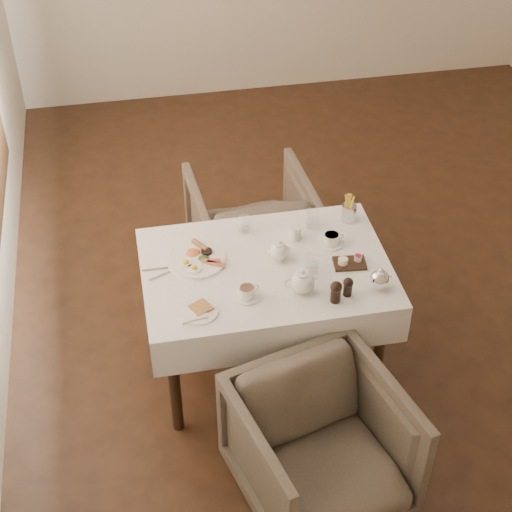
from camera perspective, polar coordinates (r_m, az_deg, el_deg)
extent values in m
plane|color=black|center=(5.30, 7.40, -0.24)|extent=(5.00, 5.00, 0.00)
cube|color=black|center=(4.07, 0.72, -1.12)|extent=(1.20, 0.80, 0.04)
cube|color=white|center=(4.12, 0.72, -1.99)|extent=(1.28, 0.88, 0.23)
cylinder|color=black|center=(4.52, -6.92, -2.72)|extent=(0.06, 0.06, 0.70)
cylinder|color=black|center=(4.67, 6.36, -1.02)|extent=(0.06, 0.06, 0.70)
cylinder|color=black|center=(4.04, -5.96, -9.16)|extent=(0.06, 0.06, 0.70)
cylinder|color=black|center=(4.21, 8.90, -6.99)|extent=(0.06, 0.06, 0.70)
imported|color=#4B4137|center=(3.79, 4.75, -13.75)|extent=(0.91, 0.92, 0.69)
imported|color=#4B4137|center=(4.98, -0.34, 2.19)|extent=(0.78, 0.80, 0.68)
cylinder|color=white|center=(4.08, -4.36, -0.26)|extent=(0.31, 0.31, 0.01)
ellipsoid|color=orange|center=(4.11, -4.61, 0.32)|extent=(0.08, 0.07, 0.03)
cylinder|color=brown|center=(4.15, -4.09, 0.80)|extent=(0.08, 0.11, 0.03)
cylinder|color=black|center=(4.11, -3.61, 0.33)|extent=(0.06, 0.06, 0.02)
cube|color=maroon|center=(4.04, -3.12, -0.47)|extent=(0.11, 0.07, 0.01)
ellipsoid|color=#264C19|center=(4.08, -3.83, -0.12)|extent=(0.06, 0.05, 0.02)
cylinder|color=white|center=(3.80, -4.18, -4.02)|extent=(0.19, 0.19, 0.01)
cube|color=olive|center=(3.80, -4.05, -3.77)|extent=(0.13, 0.12, 0.01)
cube|color=white|center=(3.78, -4.61, -4.24)|extent=(0.14, 0.11, 0.02)
cylinder|color=white|center=(4.20, 2.86, 1.74)|extent=(0.09, 0.09, 0.08)
cylinder|color=white|center=(3.87, -0.66, -2.95)|extent=(0.13, 0.13, 0.01)
cylinder|color=white|center=(3.84, -0.66, -2.61)|extent=(0.10, 0.10, 0.06)
cylinder|color=#9E6A47|center=(3.83, -0.66, -2.32)|extent=(0.07, 0.07, 0.00)
cylinder|color=white|center=(4.20, 5.49, 0.93)|extent=(0.13, 0.13, 0.01)
cylinder|color=white|center=(4.18, 5.51, 1.27)|extent=(0.09, 0.09, 0.06)
cylinder|color=#9E6A47|center=(4.16, 5.54, 1.55)|extent=(0.07, 0.07, 0.00)
cylinder|color=silver|center=(4.24, -0.87, 2.35)|extent=(0.09, 0.09, 0.09)
cylinder|color=silver|center=(3.99, 4.07, -0.56)|extent=(0.09, 0.09, 0.10)
cylinder|color=silver|center=(4.29, 4.14, 2.73)|extent=(0.08, 0.08, 0.10)
cube|color=black|center=(4.08, 6.82, -0.53)|extent=(0.18, 0.13, 0.01)
cylinder|color=white|center=(4.05, 6.35, -0.37)|extent=(0.05, 0.05, 0.03)
cylinder|color=maroon|center=(4.08, 7.43, -0.14)|extent=(0.04, 0.04, 0.03)
cylinder|color=silver|center=(4.35, 6.76, 3.15)|extent=(0.08, 0.08, 0.10)
cube|color=silver|center=(4.05, -6.94, -0.92)|extent=(0.19, 0.02, 0.00)
cube|color=silver|center=(4.02, -6.52, -1.26)|extent=(0.19, 0.09, 0.00)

